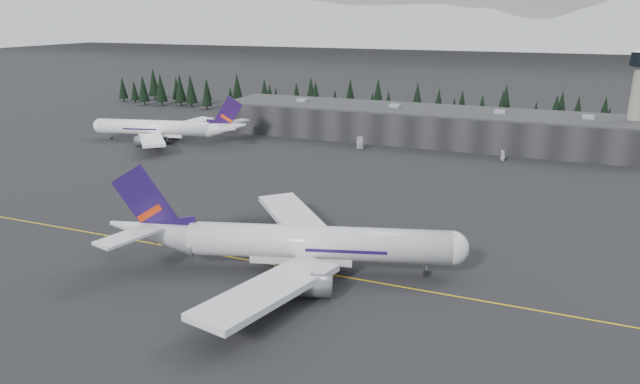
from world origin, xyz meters
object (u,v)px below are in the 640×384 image
at_px(control_tower, 640,89).
at_px(gse_vehicle_a, 360,148).
at_px(jet_parked, 168,128).
at_px(jet_main, 287,242).
at_px(terminal, 419,124).
at_px(gse_vehicle_b, 503,159).

distance_m(control_tower, gse_vehicle_a, 98.14).
height_order(control_tower, jet_parked, control_tower).
relative_size(jet_main, jet_parked, 1.11).
bearing_deg(jet_parked, gse_vehicle_a, 178.61).
bearing_deg(terminal, jet_parked, -156.56).
bearing_deg(jet_main, gse_vehicle_a, 84.22).
xyz_separation_m(jet_parked, gse_vehicle_b, (124.45, 16.86, -4.59)).
distance_m(gse_vehicle_a, gse_vehicle_b, 50.66).
bearing_deg(control_tower, gse_vehicle_b, -148.25).
height_order(control_tower, gse_vehicle_a, control_tower).
height_order(control_tower, jet_main, control_tower).
xyz_separation_m(terminal, gse_vehicle_b, (34.11, -22.30, -5.66)).
relative_size(control_tower, gse_vehicle_a, 7.51).
bearing_deg(control_tower, jet_main, -118.97).
height_order(jet_parked, gse_vehicle_b, jet_parked).
bearing_deg(jet_parked, jet_main, 123.36).
bearing_deg(jet_main, control_tower, 44.96).
bearing_deg(jet_main, terminal, 74.98).
relative_size(control_tower, jet_main, 0.55).
bearing_deg(gse_vehicle_a, jet_main, -109.74).
distance_m(jet_main, gse_vehicle_a, 105.75).
distance_m(terminal, control_tower, 76.98).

